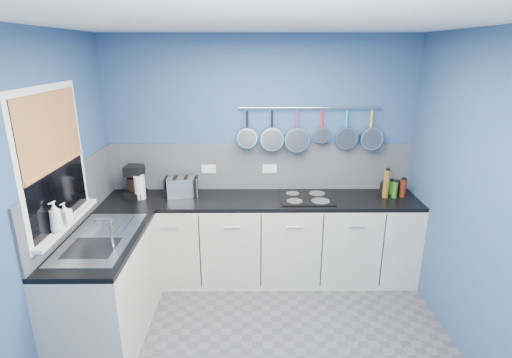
{
  "coord_description": "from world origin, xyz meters",
  "views": [
    {
      "loc": [
        -0.07,
        -2.6,
        2.34
      ],
      "look_at": [
        -0.05,
        0.75,
        1.25
      ],
      "focal_mm": 27.97,
      "sensor_mm": 36.0,
      "label": 1
    }
  ],
  "objects_px": {
    "paper_towel": "(140,187)",
    "coffee_maker": "(134,182)",
    "canister": "(192,187)",
    "toaster": "(181,187)",
    "soap_bottle_a": "(55,217)",
    "soap_bottle_b": "(65,213)",
    "hob": "(306,198)"
  },
  "relations": [
    {
      "from": "paper_towel",
      "to": "coffee_maker",
      "type": "relative_size",
      "value": 0.74
    },
    {
      "from": "coffee_maker",
      "to": "canister",
      "type": "relative_size",
      "value": 2.38
    },
    {
      "from": "coffee_maker",
      "to": "toaster",
      "type": "height_order",
      "value": "coffee_maker"
    },
    {
      "from": "soap_bottle_a",
      "to": "canister",
      "type": "distance_m",
      "value": 1.49
    },
    {
      "from": "paper_towel",
      "to": "toaster",
      "type": "distance_m",
      "value": 0.41
    },
    {
      "from": "soap_bottle_a",
      "to": "soap_bottle_b",
      "type": "xyz_separation_m",
      "value": [
        0.0,
        0.14,
        -0.03
      ]
    },
    {
      "from": "soap_bottle_a",
      "to": "canister",
      "type": "height_order",
      "value": "soap_bottle_a"
    },
    {
      "from": "coffee_maker",
      "to": "soap_bottle_b",
      "type": "bearing_deg",
      "value": -99.67
    },
    {
      "from": "toaster",
      "to": "hob",
      "type": "xyz_separation_m",
      "value": [
        1.28,
        -0.08,
        -0.09
      ]
    },
    {
      "from": "coffee_maker",
      "to": "hob",
      "type": "xyz_separation_m",
      "value": [
        1.75,
        -0.06,
        -0.16
      ]
    },
    {
      "from": "paper_towel",
      "to": "soap_bottle_b",
      "type": "bearing_deg",
      "value": -108.19
    },
    {
      "from": "canister",
      "to": "paper_towel",
      "type": "bearing_deg",
      "value": -164.33
    },
    {
      "from": "canister",
      "to": "hob",
      "type": "xyz_separation_m",
      "value": [
        1.18,
        -0.15,
        -0.06
      ]
    },
    {
      "from": "soap_bottle_a",
      "to": "hob",
      "type": "height_order",
      "value": "soap_bottle_a"
    },
    {
      "from": "soap_bottle_b",
      "to": "canister",
      "type": "xyz_separation_m",
      "value": [
        0.81,
        1.09,
        -0.17
      ]
    },
    {
      "from": "toaster",
      "to": "canister",
      "type": "distance_m",
      "value": 0.12
    },
    {
      "from": "coffee_maker",
      "to": "hob",
      "type": "distance_m",
      "value": 1.76
    },
    {
      "from": "toaster",
      "to": "hob",
      "type": "relative_size",
      "value": 0.57
    },
    {
      "from": "paper_towel",
      "to": "coffee_maker",
      "type": "bearing_deg",
      "value": 139.97
    },
    {
      "from": "soap_bottle_b",
      "to": "canister",
      "type": "height_order",
      "value": "soap_bottle_b"
    },
    {
      "from": "hob",
      "to": "paper_towel",
      "type": "bearing_deg",
      "value": 179.85
    },
    {
      "from": "paper_towel",
      "to": "hob",
      "type": "bearing_deg",
      "value": -0.15
    },
    {
      "from": "soap_bottle_a",
      "to": "hob",
      "type": "distance_m",
      "value": 2.29
    },
    {
      "from": "soap_bottle_b",
      "to": "hob",
      "type": "distance_m",
      "value": 2.22
    },
    {
      "from": "coffee_maker",
      "to": "paper_towel",
      "type": "bearing_deg",
      "value": -35.9
    },
    {
      "from": "toaster",
      "to": "canister",
      "type": "xyz_separation_m",
      "value": [
        0.1,
        0.07,
        -0.03
      ]
    },
    {
      "from": "soap_bottle_a",
      "to": "paper_towel",
      "type": "bearing_deg",
      "value": 74.08
    },
    {
      "from": "soap_bottle_b",
      "to": "toaster",
      "type": "distance_m",
      "value": 1.25
    },
    {
      "from": "paper_towel",
      "to": "toaster",
      "type": "bearing_deg",
      "value": 10.05
    },
    {
      "from": "toaster",
      "to": "coffee_maker",
      "type": "bearing_deg",
      "value": 164.95
    },
    {
      "from": "toaster",
      "to": "soap_bottle_a",
      "type": "bearing_deg",
      "value": -138.7
    },
    {
      "from": "soap_bottle_b",
      "to": "hob",
      "type": "relative_size",
      "value": 0.32
    }
  ]
}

